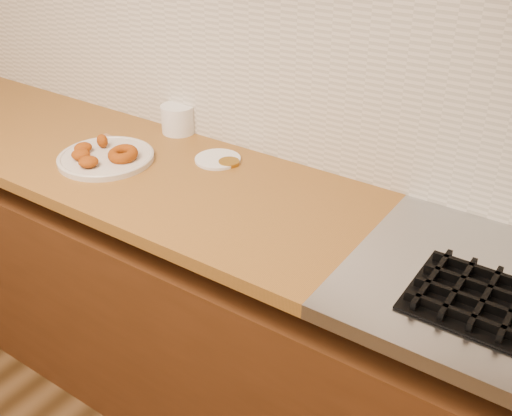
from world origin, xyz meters
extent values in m
cube|color=#B8A78D|center=(0.00, 2.00, 1.35)|extent=(4.00, 0.02, 2.70)
cube|color=#492510|center=(0.00, 1.69, 0.39)|extent=(3.60, 0.60, 0.77)
cube|color=brown|center=(-0.65, 1.69, 0.88)|extent=(2.30, 0.62, 0.04)
cube|color=silver|center=(0.00, 1.99, 1.20)|extent=(3.60, 0.02, 0.60)
cube|color=black|center=(0.80, 1.61, 0.90)|extent=(0.26, 0.26, 0.01)
cube|color=black|center=(0.71, 1.61, 0.92)|extent=(0.01, 0.24, 0.02)
cube|color=black|center=(0.80, 1.52, 0.92)|extent=(0.24, 0.01, 0.02)
cube|color=black|center=(0.77, 1.61, 0.92)|extent=(0.01, 0.24, 0.02)
cube|color=black|center=(0.80, 1.58, 0.92)|extent=(0.24, 0.01, 0.02)
cube|color=black|center=(0.83, 1.61, 0.92)|extent=(0.01, 0.24, 0.02)
cube|color=black|center=(0.80, 1.64, 0.92)|extent=(0.24, 0.01, 0.02)
cube|color=black|center=(0.80, 1.70, 0.92)|extent=(0.24, 0.01, 0.02)
cylinder|color=beige|center=(-0.39, 1.65, 0.91)|extent=(0.31, 0.31, 0.02)
torus|color=#974E10|center=(-0.33, 1.66, 0.93)|extent=(0.10, 0.10, 0.04)
ellipsoid|color=#974E10|center=(-0.44, 1.69, 0.94)|extent=(0.06, 0.05, 0.05)
ellipsoid|color=#974E10|center=(-0.47, 1.62, 0.93)|extent=(0.07, 0.07, 0.03)
ellipsoid|color=#974E10|center=(-0.43, 1.58, 0.94)|extent=(0.08, 0.07, 0.04)
ellipsoid|color=#974E10|center=(-0.37, 1.56, 0.93)|extent=(0.09, 0.09, 0.03)
cylinder|color=white|center=(-0.35, 1.96, 0.95)|extent=(0.13, 0.13, 0.10)
cylinder|color=white|center=(-0.09, 1.85, 0.90)|extent=(0.17, 0.17, 0.01)
cylinder|color=#A47725|center=(-0.05, 1.85, 0.91)|extent=(0.08, 0.08, 0.01)
cube|color=#A07049|center=(-0.45, 1.76, 0.91)|extent=(0.16, 0.05, 0.01)
camera|label=1|loc=(0.99, 0.48, 1.75)|focal=42.00mm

